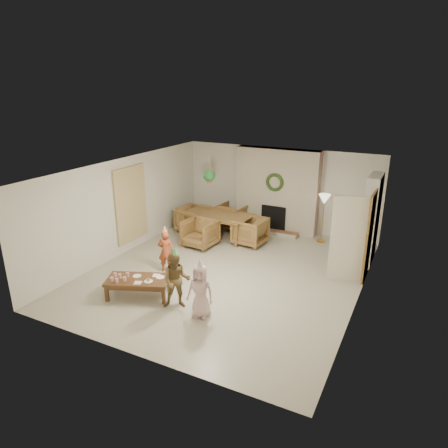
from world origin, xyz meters
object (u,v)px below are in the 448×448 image
Objects in this scene: child_red at (166,251)px; child_plaid at (176,280)px; coffee_table_top at (138,280)px; dining_chair_far at (232,216)px; dining_chair_left at (193,219)px; dining_chair_right at (250,231)px; dining_chair_near at (200,233)px; child_pink at (200,291)px; dining_table at (217,225)px.

child_plaid is (1.13, -1.27, 0.07)m from child_red.
dining_chair_far is at bearing 68.58° from coffee_table_top.
child_plaid is at bearing -148.22° from dining_chair_left.
child_plaid is (0.04, -3.78, 0.20)m from dining_chair_right.
dining_chair_right is at bearing 53.85° from coffee_table_top.
child_red is (-0.08, -3.47, 0.13)m from dining_chair_far.
coffee_table_top is at bearing -160.46° from dining_chair_left.
dining_chair_left is (-0.79, 0.94, 0.00)m from dining_chair_near.
dining_chair_left is 4.43m from child_plaid.
dining_chair_near is at bearing 72.04° from coffee_table_top.
child_pink reaches higher than coffee_table_top.
coffee_table_top is (0.08, -4.74, -0.01)m from dining_chair_far.
dining_chair_near is 1.00× the size of dining_chair_far.
child_red reaches higher than coffee_table_top.
child_red reaches higher than dining_chair_far.
dining_table is 4.31m from child_pink.
child_red is at bearing -82.60° from dining_chair_near.
dining_chair_near reaches higher than coffee_table_top.
dining_chair_near is 3.57m from child_pink.
dining_chair_far is 1.00× the size of dining_chair_left.
coffee_table_top is 1.28m from child_red.
child_red is (-1.09, -2.51, 0.13)m from dining_chair_right.
child_plaid is (0.97, -0.00, 0.22)m from coffee_table_top.
dining_chair_near is 1.74m from dining_chair_far.
dining_chair_near is 1.00× the size of dining_chair_left.
child_plaid reaches higher than dining_table.
dining_chair_near is at bearing -51.34° from dining_chair_right.
child_plaid is at bearing 5.70° from dining_chair_right.
coffee_table_top is at bearing -8.73° from dining_chair_right.
child_plaid is (1.12, -3.87, 0.24)m from dining_table.
dining_chair_left and dining_chair_right have the same top height.
dining_chair_far is 0.72× the size of child_plaid.
dining_chair_left is at bearing -95.43° from child_red.
child_pink is (2.58, -4.03, 0.15)m from dining_chair_left.
child_plaid is at bearing 165.33° from child_pink.
child_red is (0.07, -1.74, 0.13)m from dining_chair_near.
dining_chair_near reaches higher than dining_table.
dining_chair_left is 2.82m from child_red.
dining_chair_near is at bearing 113.16° from child_pink.
dining_chair_far is at bearing -114.56° from child_red.
child_plaid is at bearing -68.76° from dining_table.
child_red is at bearing -157.16° from dining_chair_left.
child_pink reaches higher than dining_chair_left.
dining_chair_right is 0.79× the size of child_pink.
coffee_table_top is (-0.93, -3.78, -0.01)m from dining_chair_right.
child_pink is at bearing -61.49° from dining_table.
child_red is at bearing 134.94° from child_pink.
dining_chair_right is (1.16, 0.77, 0.00)m from dining_chair_near.
dining_chair_right is (1.00, -0.96, 0.00)m from dining_chair_far.
coffee_table_top is (0.23, -3.01, -0.01)m from dining_chair_near.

